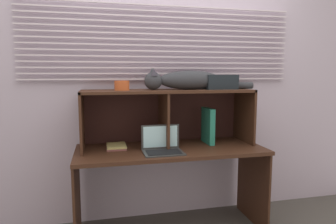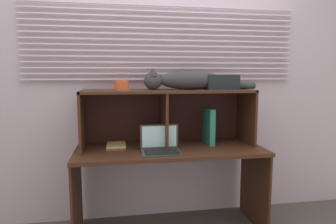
{
  "view_description": "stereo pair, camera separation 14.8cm",
  "coord_description": "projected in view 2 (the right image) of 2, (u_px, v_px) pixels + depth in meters",
  "views": [
    {
      "loc": [
        -0.57,
        -2.19,
        1.35
      ],
      "look_at": [
        0.0,
        0.3,
        1.03
      ],
      "focal_mm": 31.98,
      "sensor_mm": 36.0,
      "label": 1
    },
    {
      "loc": [
        -0.43,
        -2.22,
        1.35
      ],
      "look_at": [
        0.0,
        0.3,
        1.03
      ],
      "focal_mm": 31.98,
      "sensor_mm": 36.0,
      "label": 2
    }
  ],
  "objects": [
    {
      "name": "book_stack",
      "position": [
        116.0,
        146.0,
        2.53
      ],
      "size": [
        0.16,
        0.22,
        0.03
      ],
      "color": "brown",
      "rests_on": "desk"
    },
    {
      "name": "small_basket",
      "position": [
        122.0,
        85.0,
        2.48
      ],
      "size": [
        0.12,
        0.12,
        0.08
      ],
      "primitive_type": "cylinder",
      "color": "#C55327",
      "rests_on": "hutch_shelf_unit"
    },
    {
      "name": "binder_upright",
      "position": [
        209.0,
        126.0,
        2.65
      ],
      "size": [
        0.05,
        0.23,
        0.32
      ],
      "primitive_type": "cube",
      "color": "#247A63",
      "rests_on": "desk"
    },
    {
      "name": "laptop",
      "position": [
        161.0,
        147.0,
        2.38
      ],
      "size": [
        0.31,
        0.24,
        0.21
      ],
      "color": "#313131",
      "rests_on": "desk"
    },
    {
      "name": "storage_box",
      "position": [
        221.0,
        82.0,
        2.62
      ],
      "size": [
        0.28,
        0.18,
        0.13
      ],
      "primitive_type": "cube",
      "color": "black",
      "rests_on": "hutch_shelf_unit"
    },
    {
      "name": "hutch_shelf_unit",
      "position": [
        167.0,
        106.0,
        2.6
      ],
      "size": [
        1.45,
        0.41,
        0.48
      ],
      "color": "#3D2115",
      "rests_on": "desk"
    },
    {
      "name": "cat",
      "position": [
        187.0,
        80.0,
        2.56
      ],
      "size": [
        0.99,
        0.18,
        0.18
      ],
      "color": "#303135",
      "rests_on": "hutch_shelf_unit"
    },
    {
      "name": "back_panel_with_blinds",
      "position": [
        163.0,
        84.0,
        2.79
      ],
      "size": [
        4.4,
        0.08,
        2.5
      ],
      "color": "#BBA9BE",
      "rests_on": "ground"
    },
    {
      "name": "desk",
      "position": [
        170.0,
        164.0,
        2.53
      ],
      "size": [
        1.56,
        0.63,
        0.74
      ],
      "color": "#3D2115",
      "rests_on": "ground"
    }
  ]
}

